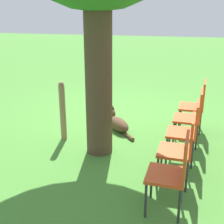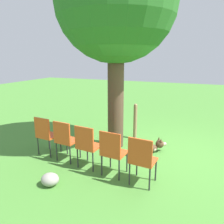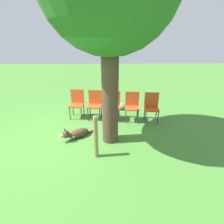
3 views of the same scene
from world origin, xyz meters
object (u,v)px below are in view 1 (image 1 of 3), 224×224
at_px(fence_post, 63,111).
at_px(red_chair_3, 182,146).
at_px(dog, 117,122).
at_px(red_chair_4, 174,170).
at_px(red_chair_0, 197,103).
at_px(red_chair_2, 188,128).
at_px(red_chair_1, 193,114).

height_order(fence_post, red_chair_3, fence_post).
distance_m(dog, red_chair_4, 2.49).
relative_size(red_chair_0, red_chair_2, 1.00).
bearing_deg(red_chair_1, red_chair_4, 86.31).
distance_m(red_chair_0, red_chair_3, 1.83).
height_order(dog, red_chair_3, red_chair_3).
bearing_deg(red_chair_4, red_chair_0, -93.69).
bearing_deg(red_chair_3, dog, -50.16).
xyz_separation_m(red_chair_0, red_chair_4, (0.40, 2.41, 0.00)).
xyz_separation_m(dog, red_chair_0, (-1.41, -0.17, 0.41)).
relative_size(dog, red_chair_3, 0.96).
relative_size(fence_post, red_chair_3, 1.09).
height_order(fence_post, red_chair_4, fence_post).
bearing_deg(red_chair_0, red_chair_3, 86.31).
bearing_deg(red_chair_0, red_chair_4, 86.31).
bearing_deg(red_chair_4, red_chair_2, -93.69).
distance_m(fence_post, red_chair_0, 2.36).
distance_m(fence_post, red_chair_3, 2.19).
height_order(dog, fence_post, fence_post).
xyz_separation_m(red_chair_3, red_chair_4, (0.10, 0.60, 0.00)).
height_order(fence_post, red_chair_2, fence_post).
xyz_separation_m(fence_post, red_chair_3, (-1.93, 1.03, 0.02)).
bearing_deg(dog, red_chair_0, -119.35).
xyz_separation_m(red_chair_2, red_chair_3, (0.10, 0.60, 0.00)).
distance_m(red_chair_1, red_chair_2, 0.61).
height_order(red_chair_1, red_chair_2, same).
bearing_deg(red_chair_0, dog, 12.66).
bearing_deg(red_chair_4, red_chair_1, -93.69).
relative_size(red_chair_1, red_chair_2, 1.00).
bearing_deg(red_chair_3, red_chair_1, -93.69).
bearing_deg(red_chair_3, red_chair_0, -93.69).
xyz_separation_m(fence_post, red_chair_1, (-2.13, -0.17, 0.02)).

